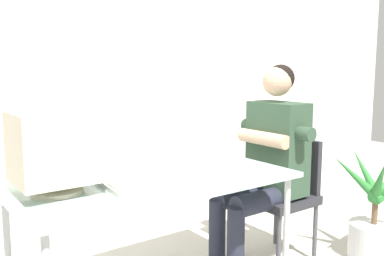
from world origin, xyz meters
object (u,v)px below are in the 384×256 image
Objects in this scene: crt_monitor at (56,148)px; potted_plant at (375,221)px; keyboard at (118,183)px; office_chair at (284,190)px; desk at (155,187)px; person_seated at (266,159)px.

potted_plant is (2.07, -0.39, -0.69)m from crt_monitor.
keyboard is 1.33m from office_chair.
office_chair is 1.06× the size of potted_plant.
person_seated is at bearing 2.50° from desk.
desk is 3.86× the size of crt_monitor.
crt_monitor is 0.91× the size of keyboard.
office_chair is 0.66m from potted_plant.
crt_monitor reaches higher than desk.
crt_monitor is at bearing 176.55° from desk.
office_chair is 0.30m from person_seated.
keyboard reaches higher than desk.
potted_plant is at bearing -39.50° from office_chair.
keyboard is 1.12m from person_seated.
keyboard is at bearing -11.27° from crt_monitor.
potted_plant is at bearing -10.64° from keyboard.
desk is 0.24m from keyboard.
office_chair is 0.62× the size of person_seated.
crt_monitor is 0.35m from keyboard.
potted_plant is (0.67, -0.40, -0.45)m from person_seated.
crt_monitor is (-0.51, 0.03, 0.27)m from desk.
desk is 1.65m from potted_plant.
crt_monitor is 1.42m from person_seated.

